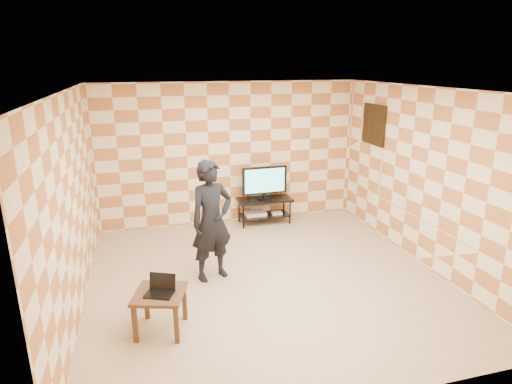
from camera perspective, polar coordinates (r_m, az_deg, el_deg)
The scene contains 14 objects.
floor at distance 6.37m, azimuth 1.44°, elevation -11.48°, with size 5.00×5.00×0.00m, color tan.
wall_back at distance 8.21m, azimuth -3.49°, elevation 5.08°, with size 5.00×0.02×2.70m, color beige.
wall_front at distance 3.70m, azimuth 12.91°, elevation -10.61°, with size 5.00×0.02×2.70m, color beige.
wall_left at distance 5.69m, azimuth -23.35°, elevation -1.70°, with size 0.02×5.00×2.70m, color beige.
wall_right at distance 6.97m, azimuth 21.64°, elevation 1.76°, with size 0.02×5.00×2.70m, color beige.
ceiling at distance 5.62m, azimuth 1.65°, elevation 13.53°, with size 5.00×5.00×0.02m, color white.
wall_art at distance 8.11m, azimuth 15.44°, elevation 8.66°, with size 0.04×0.72×0.72m.
tv_stand at distance 8.31m, azimuth 1.12°, elevation -1.77°, with size 1.05×0.47×0.50m.
tv at distance 8.17m, azimuth 1.15°, elevation 1.46°, with size 0.88×0.17×0.64m.
dvd_player at distance 8.35m, azimuth -0.10°, elevation -2.86°, with size 0.40×0.29×0.07m, color silver.
game_console at distance 8.40m, azimuth 2.77°, elevation -2.81°, with size 0.20×0.14×0.05m, color silver.
side_table at distance 5.21m, azimuth -12.71°, elevation -13.76°, with size 0.70×0.70×0.50m.
laptop at distance 5.13m, azimuth -12.58°, elevation -12.49°, with size 0.39×0.35×0.21m.
person at distance 6.09m, azimuth -5.92°, elevation -3.87°, with size 0.64×0.42×1.76m, color black.
Camera 1 is at (-1.62, -5.37, 3.04)m, focal length 30.00 mm.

